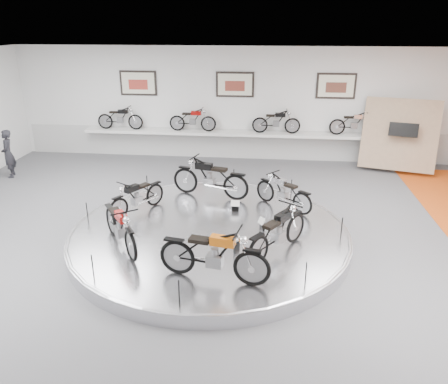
# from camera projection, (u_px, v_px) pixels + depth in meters

# --- Properties ---
(floor) EXTENTS (16.00, 16.00, 0.00)m
(floor) POSITION_uv_depth(u_px,v_px,m) (208.00, 247.00, 9.92)
(floor) COLOR #565659
(floor) RESTS_ON ground
(ceiling) EXTENTS (16.00, 16.00, 0.00)m
(ceiling) POSITION_uv_depth(u_px,v_px,m) (205.00, 65.00, 8.45)
(ceiling) COLOR white
(ceiling) RESTS_ON wall_back
(wall_back) EXTENTS (16.00, 0.00, 16.00)m
(wall_back) POSITION_uv_depth(u_px,v_px,m) (235.00, 104.00, 15.66)
(wall_back) COLOR white
(wall_back) RESTS_ON floor
(dado_band) EXTENTS (15.68, 0.04, 1.10)m
(dado_band) POSITION_uv_depth(u_px,v_px,m) (234.00, 144.00, 16.17)
(dado_band) COLOR #BCBCBA
(dado_band) RESTS_ON floor
(display_platform) EXTENTS (6.40, 6.40, 0.30)m
(display_platform) POSITION_uv_depth(u_px,v_px,m) (210.00, 235.00, 10.14)
(display_platform) COLOR silver
(display_platform) RESTS_ON floor
(platform_rim) EXTENTS (6.40, 6.40, 0.10)m
(platform_rim) POSITION_uv_depth(u_px,v_px,m) (210.00, 230.00, 10.09)
(platform_rim) COLOR #B2B2BA
(platform_rim) RESTS_ON display_platform
(shelf) EXTENTS (11.00, 0.55, 0.10)m
(shelf) POSITION_uv_depth(u_px,v_px,m) (234.00, 133.00, 15.75)
(shelf) COLOR silver
(shelf) RESTS_ON wall_back
(poster_left) EXTENTS (1.35, 0.06, 0.88)m
(poster_left) POSITION_uv_depth(u_px,v_px,m) (138.00, 83.00, 15.72)
(poster_left) COLOR #E9E6C8
(poster_left) RESTS_ON wall_back
(poster_center) EXTENTS (1.35, 0.06, 0.88)m
(poster_center) POSITION_uv_depth(u_px,v_px,m) (235.00, 85.00, 15.37)
(poster_center) COLOR #E9E6C8
(poster_center) RESTS_ON wall_back
(poster_right) EXTENTS (1.35, 0.06, 0.88)m
(poster_right) POSITION_uv_depth(u_px,v_px,m) (336.00, 86.00, 15.02)
(poster_right) COLOR #E9E6C8
(poster_right) RESTS_ON wall_back
(display_panel) EXTENTS (2.56, 1.52, 2.30)m
(display_panel) POSITION_uv_depth(u_px,v_px,m) (400.00, 135.00, 14.54)
(display_panel) COLOR tan
(display_panel) RESTS_ON floor
(shelf_bike_a) EXTENTS (1.22, 0.43, 0.73)m
(shelf_bike_a) POSITION_uv_depth(u_px,v_px,m) (120.00, 119.00, 16.02)
(shelf_bike_a) COLOR black
(shelf_bike_a) RESTS_ON shelf
(shelf_bike_b) EXTENTS (1.22, 0.43, 0.73)m
(shelf_bike_b) POSITION_uv_depth(u_px,v_px,m) (193.00, 121.00, 15.75)
(shelf_bike_b) COLOR maroon
(shelf_bike_b) RESTS_ON shelf
(shelf_bike_c) EXTENTS (1.22, 0.43, 0.73)m
(shelf_bike_c) POSITION_uv_depth(u_px,v_px,m) (276.00, 123.00, 15.45)
(shelf_bike_c) COLOR black
(shelf_bike_c) RESTS_ON shelf
(shelf_bike_d) EXTENTS (1.22, 0.43, 0.73)m
(shelf_bike_d) POSITION_uv_depth(u_px,v_px,m) (354.00, 125.00, 15.18)
(shelf_bike_d) COLOR silver
(shelf_bike_d) RESTS_ON shelf
(bike_a) EXTENTS (1.50, 1.37, 0.89)m
(bike_a) POSITION_uv_depth(u_px,v_px,m) (283.00, 192.00, 11.09)
(bike_a) COLOR silver
(bike_a) RESTS_ON display_platform
(bike_b) EXTENTS (1.97, 1.11, 1.09)m
(bike_b) POSITION_uv_depth(u_px,v_px,m) (210.00, 177.00, 11.78)
(bike_b) COLOR black
(bike_b) RESTS_ON display_platform
(bike_c) EXTENTS (1.23, 1.58, 0.89)m
(bike_c) POSITION_uv_depth(u_px,v_px,m) (137.00, 196.00, 10.79)
(bike_c) COLOR black
(bike_c) RESTS_ON display_platform
(bike_d) EXTENTS (1.46, 1.69, 0.98)m
(bike_d) POSITION_uv_depth(u_px,v_px,m) (120.00, 226.00, 9.13)
(bike_d) COLOR maroon
(bike_d) RESTS_ON display_platform
(bike_e) EXTENTS (1.89, 0.95, 1.06)m
(bike_e) POSITION_uv_depth(u_px,v_px,m) (214.00, 254.00, 7.93)
(bike_e) COLOR #BB570D
(bike_e) RESTS_ON display_platform
(bike_f) EXTENTS (1.45, 1.74, 1.00)m
(bike_f) POSITION_uv_depth(u_px,v_px,m) (278.00, 232.00, 8.85)
(bike_f) COLOR black
(bike_f) RESTS_ON display_platform
(visitor) EXTENTS (0.58, 0.67, 1.56)m
(visitor) POSITION_uv_depth(u_px,v_px,m) (8.00, 154.00, 14.12)
(visitor) COLOR black
(visitor) RESTS_ON floor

